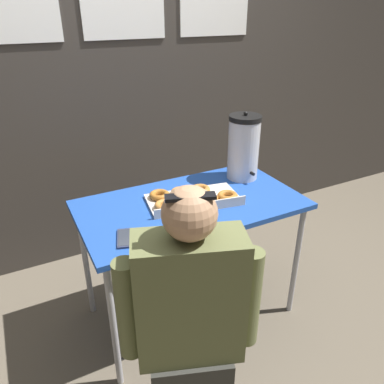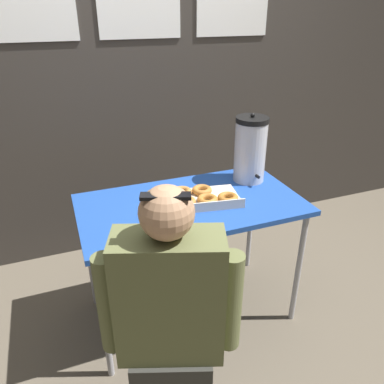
{
  "view_description": "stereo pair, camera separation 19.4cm",
  "coord_description": "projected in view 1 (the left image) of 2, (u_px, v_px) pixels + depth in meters",
  "views": [
    {
      "loc": [
        -0.79,
        -1.55,
        1.68
      ],
      "look_at": [
        0.01,
        0.0,
        0.81
      ],
      "focal_mm": 35.0,
      "sensor_mm": 36.0,
      "label": 1
    },
    {
      "loc": [
        -0.62,
        -1.63,
        1.68
      ],
      "look_at": [
        0.01,
        0.0,
        0.81
      ],
      "focal_mm": 35.0,
      "sensor_mm": 36.0,
      "label": 2
    }
  ],
  "objects": [
    {
      "name": "ground_plane",
      "position": [
        191.0,
        310.0,
        2.31
      ],
      "size": [
        12.0,
        12.0,
        0.0
      ],
      "primitive_type": "plane",
      "color": "brown"
    },
    {
      "name": "person_seated",
      "position": [
        190.0,
        329.0,
        1.46
      ],
      "size": [
        0.52,
        0.32,
        1.17
      ],
      "rotation": [
        0.0,
        0.0,
        2.8
      ],
      "color": "#33332D",
      "rests_on": "ground"
    },
    {
      "name": "back_wall",
      "position": [
        125.0,
        60.0,
        2.45
      ],
      "size": [
        6.0,
        0.11,
        2.72
      ],
      "color": "#38332D",
      "rests_on": "ground"
    },
    {
      "name": "folding_table",
      "position": [
        191.0,
        212.0,
        2.0
      ],
      "size": [
        1.17,
        0.64,
        0.75
      ],
      "color": "#1E479E",
      "rests_on": "ground"
    },
    {
      "name": "coffee_urn",
      "position": [
        244.0,
        147.0,
        2.18
      ],
      "size": [
        0.19,
        0.21,
        0.4
      ],
      "color": "silver",
      "rests_on": "folding_table"
    },
    {
      "name": "donut_box",
      "position": [
        192.0,
        198.0,
        1.97
      ],
      "size": [
        0.52,
        0.33,
        0.05
      ],
      "rotation": [
        0.0,
        0.0,
        -0.16
      ],
      "color": "beige",
      "rests_on": "folding_table"
    },
    {
      "name": "cell_phone",
      "position": [
        125.0,
        238.0,
        1.66
      ],
      "size": [
        0.11,
        0.16,
        0.01
      ],
      "rotation": [
        0.0,
        0.0,
        -0.31
      ],
      "color": "#2D334C",
      "rests_on": "folding_table"
    }
  ]
}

